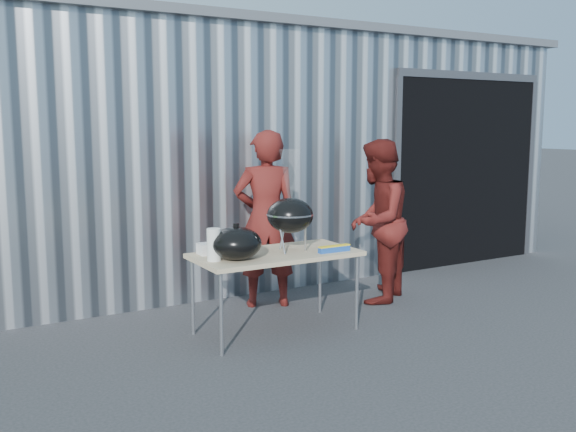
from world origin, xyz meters
TOP-DOWN VIEW (x-y plane):
  - ground at (0.00, 0.00)m, footprint 80.00×80.00m
  - building at (0.92, 4.59)m, footprint 8.20×6.20m
  - folding_table at (-0.41, 0.39)m, footprint 1.50×0.75m
  - kettle_grill at (-0.28, 0.37)m, footprint 0.43×0.43m
  - grill_lid at (-0.86, 0.29)m, footprint 0.44×0.44m
  - paper_towels at (-1.04, 0.34)m, footprint 0.12×0.12m
  - white_tub at (-0.96, 0.63)m, footprint 0.20×0.15m
  - foil_box at (0.06, 0.14)m, footprint 0.32×0.05m
  - person_cook at (-0.07, 1.22)m, footprint 0.79×0.65m
  - person_bystander at (1.05, 0.79)m, footprint 1.08×1.04m

SIDE VIEW (x-z plane):
  - ground at x=0.00m, z-range 0.00..0.00m
  - folding_table at x=-0.41m, z-range 0.33..1.08m
  - foil_box at x=0.06m, z-range 0.75..0.81m
  - white_tub at x=-0.96m, z-range 0.75..0.85m
  - person_bystander at x=1.05m, z-range 0.00..1.75m
  - paper_towels at x=-1.04m, z-range 0.75..1.03m
  - grill_lid at x=-0.86m, z-range 0.74..1.05m
  - person_cook at x=-0.07m, z-range 0.00..1.85m
  - kettle_grill at x=-0.28m, z-range 0.70..1.64m
  - building at x=0.92m, z-range -0.01..3.09m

